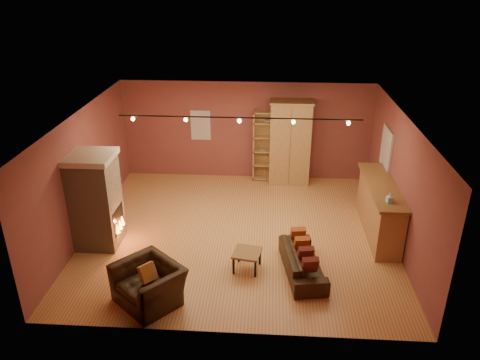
# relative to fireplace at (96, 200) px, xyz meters

# --- Properties ---
(floor) EXTENTS (7.00, 7.00, 0.00)m
(floor) POSITION_rel_fireplace_xyz_m (3.04, 0.60, -1.06)
(floor) COLOR #B0753E
(floor) RESTS_ON ground
(ceiling) EXTENTS (7.00, 7.00, 0.00)m
(ceiling) POSITION_rel_fireplace_xyz_m (3.04, 0.60, 1.74)
(ceiling) COLOR brown
(ceiling) RESTS_ON back_wall
(back_wall) EXTENTS (7.00, 0.02, 2.80)m
(back_wall) POSITION_rel_fireplace_xyz_m (3.04, 3.85, 0.34)
(back_wall) COLOR brown
(back_wall) RESTS_ON floor
(left_wall) EXTENTS (0.02, 6.50, 2.80)m
(left_wall) POSITION_rel_fireplace_xyz_m (-0.46, 0.60, 0.34)
(left_wall) COLOR brown
(left_wall) RESTS_ON floor
(right_wall) EXTENTS (0.02, 6.50, 2.80)m
(right_wall) POSITION_rel_fireplace_xyz_m (6.54, 0.60, 0.34)
(right_wall) COLOR brown
(right_wall) RESTS_ON floor
(fireplace) EXTENTS (1.01, 0.98, 2.12)m
(fireplace) POSITION_rel_fireplace_xyz_m (0.00, 0.00, 0.00)
(fireplace) COLOR tan
(fireplace) RESTS_ON floor
(back_window) EXTENTS (0.56, 0.04, 0.86)m
(back_window) POSITION_rel_fireplace_xyz_m (1.74, 3.83, 0.49)
(back_window) COLOR beige
(back_window) RESTS_ON back_wall
(bookcase) EXTENTS (0.83, 0.32, 2.03)m
(bookcase) POSITION_rel_fireplace_xyz_m (3.65, 3.74, -0.03)
(bookcase) COLOR tan
(bookcase) RESTS_ON floor
(armoire) EXTENTS (1.17, 0.67, 2.38)m
(armoire) POSITION_rel_fireplace_xyz_m (4.27, 3.55, 0.14)
(armoire) COLOR tan
(armoire) RESTS_ON floor
(bar_counter) EXTENTS (0.68, 2.57, 1.23)m
(bar_counter) POSITION_rel_fireplace_xyz_m (6.24, 0.83, -0.44)
(bar_counter) COLOR #B48052
(bar_counter) RESTS_ON floor
(tissue_box) EXTENTS (0.13, 0.13, 0.21)m
(tissue_box) POSITION_rel_fireplace_xyz_m (6.19, 0.00, 0.26)
(tissue_box) COLOR #95D4EE
(tissue_box) RESTS_ON bar_counter
(right_window) EXTENTS (0.05, 0.90, 1.00)m
(right_window) POSITION_rel_fireplace_xyz_m (6.51, 2.00, 0.59)
(right_window) COLOR beige
(right_window) RESTS_ON right_wall
(loveseat) EXTENTS (0.77, 1.79, 0.74)m
(loveseat) POSITION_rel_fireplace_xyz_m (4.42, -0.83, -0.70)
(loveseat) COLOR black
(loveseat) RESTS_ON floor
(armchair) EXTENTS (1.36, 1.32, 1.00)m
(armchair) POSITION_rel_fireplace_xyz_m (1.57, -1.91, -0.56)
(armchair) COLOR black
(armchair) RESTS_ON floor
(coffee_table) EXTENTS (0.62, 0.62, 0.41)m
(coffee_table) POSITION_rel_fireplace_xyz_m (3.30, -0.79, -0.71)
(coffee_table) COLOR olive
(coffee_table) RESTS_ON floor
(track_rail) EXTENTS (5.20, 0.09, 0.13)m
(track_rail) POSITION_rel_fireplace_xyz_m (3.04, 0.80, 1.63)
(track_rail) COLOR black
(track_rail) RESTS_ON ceiling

